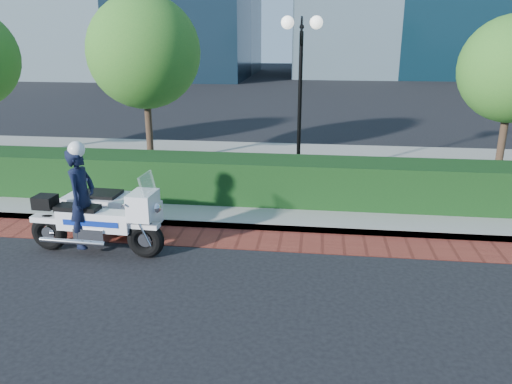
# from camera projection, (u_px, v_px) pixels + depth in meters

# --- Properties ---
(ground) EXTENTS (120.00, 120.00, 0.00)m
(ground) POSITION_uv_depth(u_px,v_px,m) (225.00, 273.00, 8.63)
(ground) COLOR black
(ground) RESTS_ON ground
(brick_strip) EXTENTS (60.00, 1.00, 0.01)m
(brick_strip) POSITION_uv_depth(u_px,v_px,m) (239.00, 239.00, 10.04)
(brick_strip) COLOR maroon
(brick_strip) RESTS_ON ground
(sidewalk) EXTENTS (60.00, 8.00, 0.15)m
(sidewalk) POSITION_uv_depth(u_px,v_px,m) (264.00, 175.00, 14.27)
(sidewalk) COLOR gray
(sidewalk) RESTS_ON ground
(hedge_main) EXTENTS (18.00, 1.20, 1.00)m
(hedge_main) POSITION_uv_depth(u_px,v_px,m) (253.00, 179.00, 11.83)
(hedge_main) COLOR black
(hedge_main) RESTS_ON sidewalk
(lamppost) EXTENTS (1.02, 0.70, 4.21)m
(lamppost) POSITION_uv_depth(u_px,v_px,m) (300.00, 75.00, 12.51)
(lamppost) COLOR black
(lamppost) RESTS_ON sidewalk
(tree_b) EXTENTS (3.20, 3.20, 4.89)m
(tree_b) POSITION_uv_depth(u_px,v_px,m) (144.00, 52.00, 14.13)
(tree_b) COLOR #332319
(tree_b) RESTS_ON sidewalk
(police_motorcycle) EXTENTS (2.65, 1.90, 2.15)m
(police_motorcycle) POSITION_uv_depth(u_px,v_px,m) (99.00, 210.00, 9.56)
(police_motorcycle) COLOR black
(police_motorcycle) RESTS_ON ground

